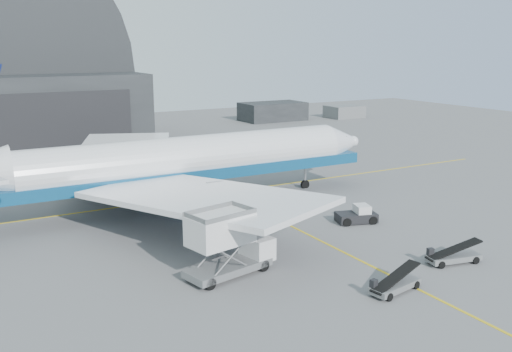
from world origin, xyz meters
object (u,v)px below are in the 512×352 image
airliner (173,163)px  belt_loader_b (453,256)px  pushback_tug (357,216)px  catering_truck (227,244)px  belt_loader_a (395,285)px

airliner → belt_loader_b: size_ratio=10.42×
pushback_tug → belt_loader_b: bearing=-74.2°
catering_truck → pushback_tug: catering_truck is taller
catering_truck → belt_loader_b: size_ratio=1.59×
catering_truck → belt_loader_a: size_ratio=1.63×
airliner → catering_truck: 19.37m
pushback_tug → airliner: bearing=151.5°
catering_truck → belt_loader_b: 17.68m
catering_truck → pushback_tug: size_ratio=1.77×
catering_truck → belt_loader_b: bearing=-33.5°
catering_truck → pushback_tug: (16.61, 5.42, -1.78)m
airliner → belt_loader_a: 27.97m
catering_truck → pushback_tug: 17.57m
pushback_tug → belt_loader_a: bearing=-103.1°
belt_loader_a → belt_loader_b: size_ratio=0.98×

